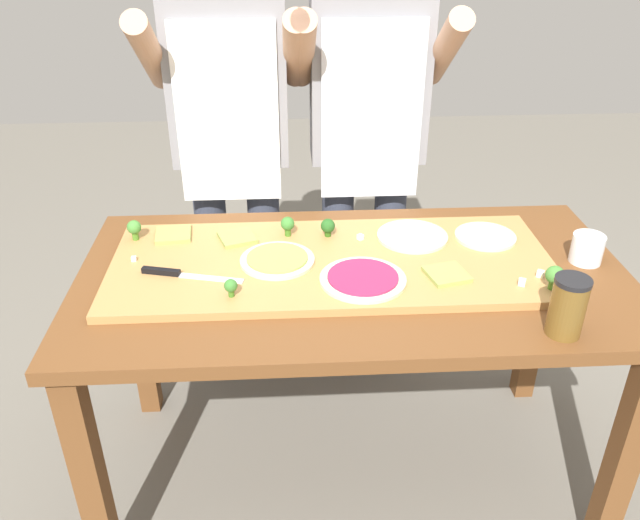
# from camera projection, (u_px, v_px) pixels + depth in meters

# --- Properties ---
(ground_plane) EXTENTS (8.00, 8.00, 0.00)m
(ground_plane) POSITION_uv_depth(u_px,v_px,m) (348.00, 467.00, 2.24)
(ground_plane) COLOR #6B665B
(prep_table) EXTENTS (1.58, 0.82, 0.79)m
(prep_table) POSITION_uv_depth(u_px,v_px,m) (353.00, 303.00, 1.90)
(prep_table) COLOR brown
(prep_table) RESTS_ON ground
(cutting_board) EXTENTS (1.27, 0.51, 0.02)m
(cutting_board) POSITION_uv_depth(u_px,v_px,m) (332.00, 263.00, 1.86)
(cutting_board) COLOR #B27F47
(cutting_board) RESTS_ON prep_table
(chefs_knife) EXTENTS (0.29, 0.09, 0.02)m
(chefs_knife) POSITION_uv_depth(u_px,v_px,m) (178.00, 274.00, 1.78)
(chefs_knife) COLOR #B7BABF
(chefs_knife) RESTS_ON cutting_board
(pizza_whole_white_garlic) EXTENTS (0.22, 0.22, 0.02)m
(pizza_whole_white_garlic) POSITION_uv_depth(u_px,v_px,m) (412.00, 236.00, 1.97)
(pizza_whole_white_garlic) COLOR beige
(pizza_whole_white_garlic) RESTS_ON cutting_board
(pizza_whole_pesto_green) EXTENTS (0.21, 0.21, 0.02)m
(pizza_whole_pesto_green) POSITION_uv_depth(u_px,v_px,m) (277.00, 260.00, 1.84)
(pizza_whole_pesto_green) COLOR beige
(pizza_whole_pesto_green) RESTS_ON cutting_board
(pizza_whole_cheese_artichoke) EXTENTS (0.18, 0.18, 0.02)m
(pizza_whole_cheese_artichoke) POSITION_uv_depth(u_px,v_px,m) (485.00, 236.00, 1.97)
(pizza_whole_cheese_artichoke) COLOR beige
(pizza_whole_cheese_artichoke) RESTS_ON cutting_board
(pizza_whole_beet_magenta) EXTENTS (0.24, 0.24, 0.02)m
(pizza_whole_beet_magenta) POSITION_uv_depth(u_px,v_px,m) (363.00, 279.00, 1.75)
(pizza_whole_beet_magenta) COLOR beige
(pizza_whole_beet_magenta) RESTS_ON cutting_board
(pizza_slice_near_right) EXTENTS (0.13, 0.13, 0.01)m
(pizza_slice_near_right) POSITION_uv_depth(u_px,v_px,m) (447.00, 274.00, 1.77)
(pizza_slice_near_right) COLOR #899E4C
(pizza_slice_near_right) RESTS_ON cutting_board
(pizza_slice_far_right) EXTENTS (0.12, 0.12, 0.01)m
(pizza_slice_far_right) POSITION_uv_depth(u_px,v_px,m) (173.00, 234.00, 1.98)
(pizza_slice_far_right) COLOR #899E4C
(pizza_slice_far_right) RESTS_ON cutting_board
(pizza_slice_center) EXTENTS (0.13, 0.13, 0.01)m
(pizza_slice_center) POSITION_uv_depth(u_px,v_px,m) (237.00, 237.00, 1.97)
(pizza_slice_center) COLOR #899E4C
(pizza_slice_center) RESTS_ON cutting_board
(broccoli_floret_center_left) EXTENTS (0.04, 0.04, 0.06)m
(broccoli_floret_center_left) POSITION_uv_depth(u_px,v_px,m) (328.00, 226.00, 1.97)
(broccoli_floret_center_left) COLOR #2C5915
(broccoli_floret_center_left) RESTS_ON cutting_board
(broccoli_floret_back_mid) EXTENTS (0.04, 0.04, 0.06)m
(broccoli_floret_back_mid) POSITION_uv_depth(u_px,v_px,m) (288.00, 225.00, 1.97)
(broccoli_floret_back_mid) COLOR #3F7220
(broccoli_floret_back_mid) RESTS_ON cutting_board
(broccoli_floret_front_right) EXTENTS (0.05, 0.05, 0.07)m
(broccoli_floret_front_right) POSITION_uv_depth(u_px,v_px,m) (555.00, 276.00, 1.70)
(broccoli_floret_front_right) COLOR #487A23
(broccoli_floret_front_right) RESTS_ON cutting_board
(broccoli_floret_front_left) EXTENTS (0.04, 0.04, 0.06)m
(broccoli_floret_front_left) POSITION_uv_depth(u_px,v_px,m) (134.00, 228.00, 1.95)
(broccoli_floret_front_left) COLOR #487A23
(broccoli_floret_front_left) RESTS_ON cutting_board
(broccoli_floret_front_mid) EXTENTS (0.04, 0.04, 0.05)m
(broccoli_floret_front_mid) POSITION_uv_depth(u_px,v_px,m) (231.00, 286.00, 1.67)
(broccoli_floret_front_mid) COLOR #3F7220
(broccoli_floret_front_mid) RESTS_ON cutting_board
(cheese_crumble_a) EXTENTS (0.02, 0.02, 0.02)m
(cheese_crumble_a) POSITION_uv_depth(u_px,v_px,m) (360.00, 237.00, 1.96)
(cheese_crumble_a) COLOR white
(cheese_crumble_a) RESTS_ON cutting_board
(cheese_crumble_b) EXTENTS (0.03, 0.03, 0.02)m
(cheese_crumble_b) POSITION_uv_depth(u_px,v_px,m) (540.00, 274.00, 1.77)
(cheese_crumble_b) COLOR silver
(cheese_crumble_b) RESTS_ON cutting_board
(cheese_crumble_c) EXTENTS (0.01, 0.01, 0.01)m
(cheese_crumble_c) POSITION_uv_depth(u_px,v_px,m) (134.00, 259.00, 1.85)
(cheese_crumble_c) COLOR white
(cheese_crumble_c) RESTS_ON cutting_board
(cheese_crumble_d) EXTENTS (0.02, 0.02, 0.02)m
(cheese_crumble_d) POSITION_uv_depth(u_px,v_px,m) (522.00, 282.00, 1.73)
(cheese_crumble_d) COLOR silver
(cheese_crumble_d) RESTS_ON cutting_board
(flour_cup) EXTENTS (0.09, 0.09, 0.09)m
(flour_cup) POSITION_uv_depth(u_px,v_px,m) (587.00, 250.00, 1.88)
(flour_cup) COLOR white
(flour_cup) RESTS_ON prep_table
(sauce_jar) EXTENTS (0.09, 0.09, 0.16)m
(sauce_jar) POSITION_uv_depth(u_px,v_px,m) (568.00, 307.00, 1.55)
(sauce_jar) COLOR brown
(sauce_jar) RESTS_ON prep_table
(cook_left) EXTENTS (0.54, 0.39, 1.67)m
(cook_left) POSITION_uv_depth(u_px,v_px,m) (231.00, 133.00, 2.26)
(cook_left) COLOR #333847
(cook_left) RESTS_ON ground
(cook_right) EXTENTS (0.54, 0.39, 1.67)m
(cook_right) POSITION_uv_depth(u_px,v_px,m) (367.00, 131.00, 2.29)
(cook_right) COLOR #333847
(cook_right) RESTS_ON ground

